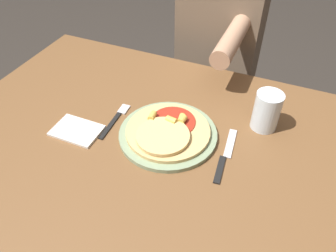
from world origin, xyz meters
TOP-DOWN VIEW (x-y plane):
  - dining_table at (0.00, 0.00)m, footprint 1.29×0.93m
  - plate at (0.05, 0.04)m, footprint 0.30×0.30m
  - pizza at (0.05, 0.03)m, footprint 0.25×0.25m
  - fork at (-0.14, 0.04)m, footprint 0.03×0.18m
  - knife at (0.23, 0.02)m, footprint 0.03×0.22m
  - drinking_glass at (0.31, 0.20)m, footprint 0.08×0.08m
  - napkin at (-0.22, -0.06)m, footprint 0.15×0.10m
  - person_diner at (0.02, 0.70)m, footprint 0.35×0.52m

SIDE VIEW (x-z plane):
  - dining_table at x=0.00m, z-range 0.27..1.00m
  - person_diner at x=0.02m, z-range 0.09..1.28m
  - fork at x=-0.14m, z-range 0.73..0.73m
  - knife at x=0.23m, z-range 0.73..0.73m
  - napkin at x=-0.22m, z-range 0.73..0.74m
  - plate at x=0.05m, z-range 0.73..0.74m
  - pizza at x=0.05m, z-range 0.74..0.77m
  - drinking_glass at x=0.31m, z-range 0.73..0.85m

